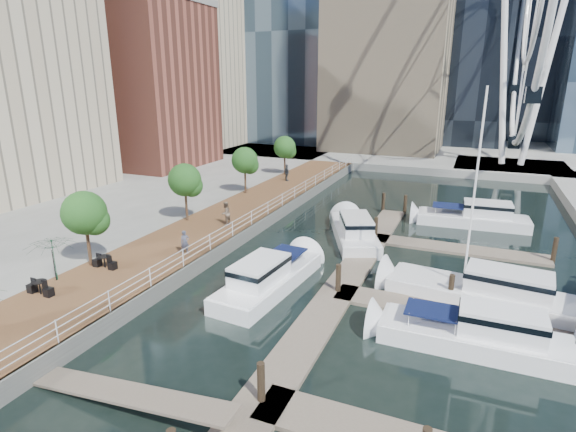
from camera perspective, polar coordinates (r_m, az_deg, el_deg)
The scene contains 15 objects.
ground at distance 20.98m, azimuth -8.60°, elevation -17.34°, with size 520.00×520.00×0.00m, color black.
boardwalk at distance 36.66m, azimuth -8.64°, elevation -1.26°, with size 6.00×60.00×1.00m, color brown.
seawall at distance 35.26m, azimuth -4.46°, elevation -1.85°, with size 0.25×60.00×1.00m, color #595954.
land_far at distance 117.60m, azimuth 18.32°, elevation 10.40°, with size 200.00×114.00×1.00m, color gray.
pier at distance 67.77m, azimuth 26.39°, elevation 5.45°, with size 14.00×12.00×1.00m, color gray.
railing at distance 34.99m, azimuth -4.65°, elevation -0.24°, with size 0.10×60.00×1.05m, color white, non-canonical shape.
floating_docks at distance 27.12m, azimuth 17.81°, elevation -8.53°, with size 16.00×34.00×2.60m.
midrise_condos at distance 59.76m, azimuth -24.40°, elevation 16.94°, with size 19.00×67.00×28.00m.
street_trees at distance 36.19m, azimuth -12.99°, elevation 4.47°, with size 2.60×42.60×4.60m.
cafe_tables at distance 25.67m, azimuth -31.88°, elevation -9.69°, with size 2.50×13.70×0.74m.
yacht_foreground at distance 22.96m, azimuth 22.41°, elevation -15.28°, with size 2.47×9.22×2.15m, color white, non-canonical shape.
pedestrian_near at distance 29.64m, azimuth -12.96°, elevation -3.27°, with size 0.57×0.37×1.56m, color #4A4E63.
pedestrian_mid at distance 35.04m, azimuth -7.93°, elevation 0.34°, with size 0.89×0.69×1.82m, color #7C6756.
pedestrian_far at distance 50.38m, azimuth -0.16°, elevation 5.53°, with size 1.10×0.46×1.87m, color #343A41.
moored_yachts at distance 27.41m, azimuth 19.87°, elevation -9.60°, with size 21.75×37.78×11.50m.
Camera 1 is at (9.39, -14.69, 11.67)m, focal length 28.00 mm.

